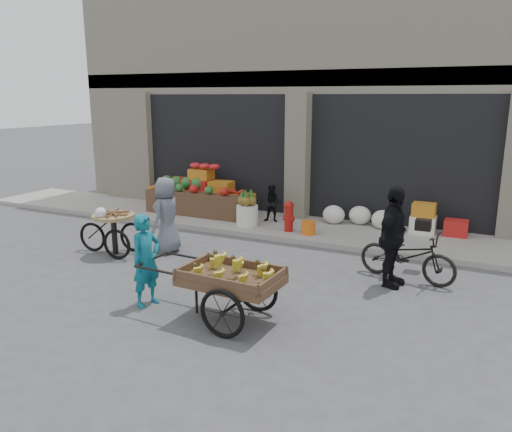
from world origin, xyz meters
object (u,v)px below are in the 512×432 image
at_px(orange_bucket, 308,228).
at_px(tricycle_cart, 114,227).
at_px(pineapple_bin, 247,215).
at_px(fire_hydrant, 289,215).
at_px(banana_cart, 228,274).
at_px(vendor_grey, 166,215).
at_px(bicycle, 407,255).
at_px(cyclist, 393,237).
at_px(vendor_woman, 146,260).
at_px(seated_person, 272,203).

distance_m(orange_bucket, tricycle_cart, 4.25).
xyz_separation_m(pineapple_bin, fire_hydrant, (1.10, -0.05, 0.13)).
height_order(banana_cart, vendor_grey, vendor_grey).
xyz_separation_m(bicycle, cyclist, (-0.20, -0.40, 0.42)).
distance_m(orange_bucket, vendor_woman, 4.67).
bearing_deg(orange_bucket, pineapple_bin, 176.42).
bearing_deg(fire_hydrant, tricycle_cart, -134.14).
distance_m(tricycle_cart, cyclist, 5.51).
height_order(fire_hydrant, vendor_grey, vendor_grey).
height_order(pineapple_bin, bicycle, bicycle).
distance_m(seated_person, tricycle_cart, 4.00).
height_order(vendor_grey, cyclist, cyclist).
bearing_deg(seated_person, orange_bucket, -40.26).
xyz_separation_m(pineapple_bin, cyclist, (3.84, -2.19, 0.50)).
bearing_deg(fire_hydrant, vendor_grey, -129.12).
height_order(bicycle, cyclist, cyclist).
height_order(fire_hydrant, bicycle, bicycle).
relative_size(vendor_grey, cyclist, 0.91).
bearing_deg(pineapple_bin, vendor_grey, -107.36).
bearing_deg(bicycle, tricycle_cart, 111.33).
distance_m(pineapple_bin, bicycle, 4.42).
relative_size(seated_person, bicycle, 0.54).
bearing_deg(seated_person, tricycle_cart, -130.33).
bearing_deg(seated_person, banana_cart, -82.88).
relative_size(pineapple_bin, seated_person, 0.56).
distance_m(vendor_woman, cyclist, 4.07).
height_order(tricycle_cart, vendor_grey, vendor_grey).
bearing_deg(bicycle, pineapple_bin, 76.81).
height_order(fire_hydrant, seated_person, seated_person).
height_order(seated_person, vendor_grey, vendor_grey).
bearing_deg(banana_cart, cyclist, 55.47).
xyz_separation_m(pineapple_bin, vendor_woman, (0.59, -4.64, 0.35)).
bearing_deg(orange_bucket, bicycle, -34.66).
distance_m(banana_cart, bicycle, 3.49).
distance_m(orange_bucket, seated_person, 1.42).
bearing_deg(seated_person, fire_hydrant, -52.88).
distance_m(orange_bucket, banana_cart, 4.54).
bearing_deg(tricycle_cart, bicycle, 5.19).
height_order(pineapple_bin, cyclist, cyclist).
height_order(vendor_grey, bicycle, vendor_grey).
xyz_separation_m(vendor_woman, vendor_grey, (-1.31, 2.36, 0.06)).
xyz_separation_m(orange_bucket, vendor_woman, (-1.01, -4.54, 0.45)).
relative_size(bicycle, cyclist, 0.99).
bearing_deg(bicycle, vendor_grey, 106.58).
relative_size(fire_hydrant, tricycle_cart, 0.49).
bearing_deg(tricycle_cart, banana_cart, -31.26).
height_order(pineapple_bin, vendor_woman, vendor_woman).
relative_size(banana_cart, tricycle_cart, 1.66).
distance_m(pineapple_bin, seated_person, 0.75).
bearing_deg(seated_person, vendor_woman, -97.89).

